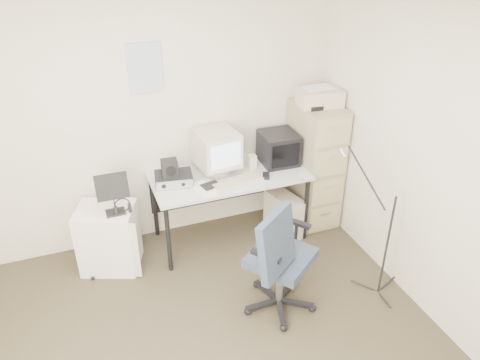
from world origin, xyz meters
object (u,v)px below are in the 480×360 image
object	(u,v)px
filing_cabinet	(314,164)
office_chair	(281,256)
side_cart	(109,238)
desk	(230,206)

from	to	relation	value
filing_cabinet	office_chair	size ratio (longest dim) A/B	1.22
office_chair	side_cart	distance (m)	1.65
desk	office_chair	xyz separation A→B (m)	(0.05, -1.08, 0.17)
filing_cabinet	desk	distance (m)	0.99
office_chair	side_cart	world-z (taller)	office_chair
filing_cabinet	side_cart	bearing A→B (deg)	-178.31
filing_cabinet	desk	world-z (taller)	filing_cabinet
desk	side_cart	world-z (taller)	desk
filing_cabinet	side_cart	distance (m)	2.18
filing_cabinet	office_chair	world-z (taller)	filing_cabinet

